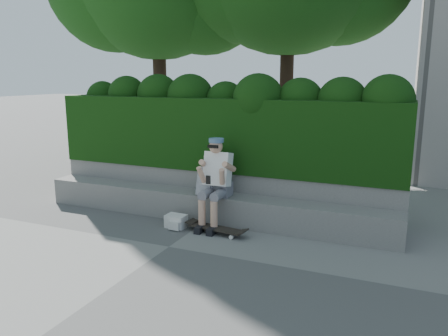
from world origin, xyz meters
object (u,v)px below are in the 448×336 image
at_px(skateboard, 216,229).
at_px(backpack_plaid, 207,182).
at_px(backpack_ground, 176,221).
at_px(person, 216,179).

relative_size(skateboard, backpack_plaid, 2.01).
bearing_deg(backpack_ground, skateboard, 2.16).
bearing_deg(skateboard, backpack_ground, -173.28).
height_order(person, backpack_ground, person).
bearing_deg(backpack_plaid, skateboard, -40.84).
bearing_deg(person, backpack_plaid, 156.48).
height_order(person, skateboard, person).
bearing_deg(backpack_ground, person, 34.33).
bearing_deg(backpack_plaid, person, -13.16).
distance_m(person, backpack_ground, 0.91).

